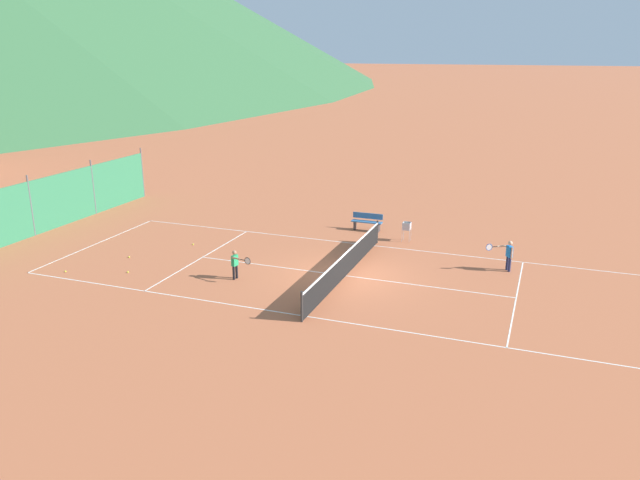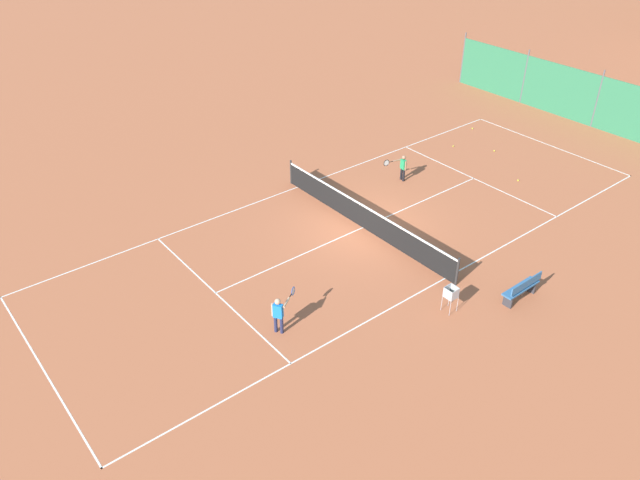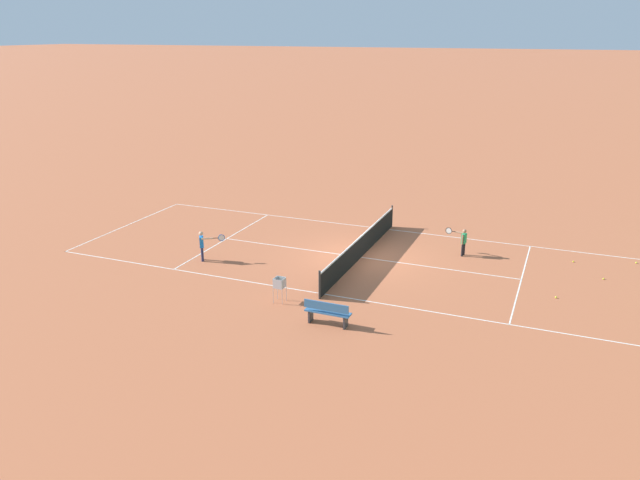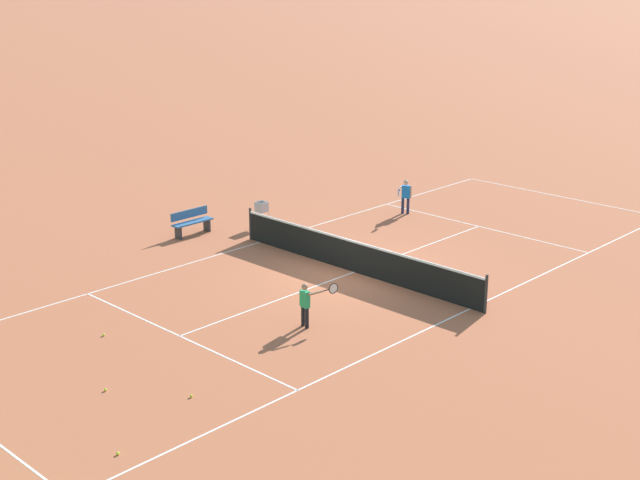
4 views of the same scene
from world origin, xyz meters
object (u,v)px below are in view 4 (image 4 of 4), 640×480
(ball_hopper, at_px, (262,209))
(courtside_bench, at_px, (192,222))
(player_near_service, at_px, (405,194))
(tennis_ball_by_net_left, at_px, (118,453))
(tennis_ball_near_corner, at_px, (105,390))
(tennis_net, at_px, (355,256))
(tennis_ball_by_net_right, at_px, (191,396))
(tennis_ball_far_corner, at_px, (104,335))
(player_far_baseline, at_px, (307,301))

(ball_hopper, relative_size, courtside_bench, 0.59)
(player_near_service, xyz_separation_m, ball_hopper, (2.51, 4.65, -0.07))
(tennis_ball_by_net_left, height_order, ball_hopper, ball_hopper)
(tennis_ball_near_corner, relative_size, tennis_ball_by_net_left, 1.00)
(tennis_ball_by_net_left, xyz_separation_m, courtside_bench, (9.87, -9.54, 0.42))
(tennis_net, height_order, tennis_ball_by_net_right, tennis_net)
(player_near_service, distance_m, tennis_ball_far_corner, 13.63)
(player_near_service, xyz_separation_m, tennis_ball_far_corner, (-1.46, 13.53, -0.69))
(courtside_bench, bearing_deg, tennis_net, -171.00)
(tennis_net, xyz_separation_m, player_far_baseline, (-1.83, 3.82, 0.18))
(tennis_net, xyz_separation_m, tennis_ball_by_net_left, (-3.52, 10.54, -0.47))
(ball_hopper, bearing_deg, tennis_ball_far_corner, 114.08)
(ball_hopper, bearing_deg, tennis_ball_near_corner, 121.74)
(player_far_baseline, height_order, tennis_ball_by_net_left, player_far_baseline)
(tennis_ball_by_net_right, bearing_deg, tennis_ball_near_corner, 35.41)
(tennis_ball_far_corner, bearing_deg, tennis_ball_near_corner, 147.67)
(tennis_ball_by_net_left, distance_m, ball_hopper, 14.70)
(tennis_ball_near_corner, relative_size, tennis_ball_far_corner, 1.00)
(ball_hopper, bearing_deg, tennis_ball_by_net_left, 126.97)
(tennis_ball_far_corner, bearing_deg, tennis_net, -99.88)
(player_far_baseline, distance_m, tennis_ball_near_corner, 5.53)
(tennis_ball_by_net_left, relative_size, tennis_ball_by_net_right, 1.00)
(tennis_ball_near_corner, height_order, tennis_ball_by_net_left, same)
(tennis_ball_by_net_right, bearing_deg, tennis_net, -71.66)
(tennis_net, height_order, player_near_service, player_near_service)
(tennis_net, relative_size, tennis_ball_by_net_left, 139.09)
(tennis_ball_far_corner, bearing_deg, tennis_ball_by_net_right, 173.13)
(player_far_baseline, distance_m, tennis_ball_far_corner, 5.04)
(tennis_net, relative_size, tennis_ball_by_net_right, 139.09)
(tennis_net, bearing_deg, tennis_ball_by_net_right, 108.34)
(courtside_bench, bearing_deg, tennis_ball_far_corner, 126.82)
(ball_hopper, bearing_deg, courtside_bench, 64.77)
(tennis_ball_by_net_right, height_order, ball_hopper, ball_hopper)
(player_near_service, bearing_deg, tennis_ball_by_net_left, 111.08)
(player_far_baseline, height_order, tennis_ball_far_corner, player_far_baseline)
(player_near_service, xyz_separation_m, tennis_ball_near_corner, (-3.96, 15.12, -0.69))
(ball_hopper, bearing_deg, player_far_baseline, 144.91)
(player_far_baseline, height_order, tennis_ball_near_corner, player_far_baseline)
(courtside_bench, bearing_deg, ball_hopper, -115.23)
(tennis_ball_by_net_left, bearing_deg, player_near_service, -68.92)
(tennis_ball_by_net_left, bearing_deg, tennis_ball_near_corner, -28.23)
(player_near_service, height_order, courtside_bench, player_near_service)
(tennis_ball_by_net_right, distance_m, courtside_bench, 11.56)
(tennis_ball_by_net_left, bearing_deg, ball_hopper, -53.03)
(tennis_net, height_order, courtside_bench, tennis_net)
(tennis_ball_near_corner, relative_size, courtside_bench, 0.04)
(tennis_ball_by_net_left, distance_m, courtside_bench, 13.73)
(tennis_ball_near_corner, height_order, courtside_bench, courtside_bench)
(ball_hopper, bearing_deg, tennis_net, 167.35)
(tennis_ball_far_corner, xyz_separation_m, tennis_ball_by_net_right, (-4.05, 0.49, 0.00))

